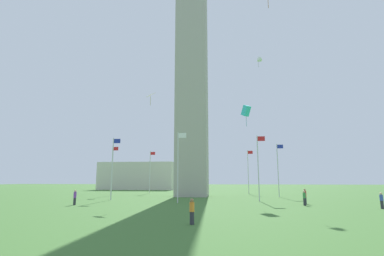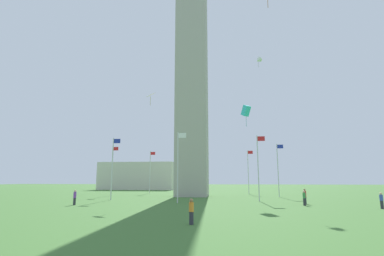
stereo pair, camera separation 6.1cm
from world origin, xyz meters
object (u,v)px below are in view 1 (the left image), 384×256
object	(u,v)px
flagpole_s	(112,168)
person_green_shirt	(304,198)
person_red_shirt	(305,196)
person_purple_shirt	(75,197)
flagpole_sw	(113,166)
flagpole_e	(200,171)
kite_yellow_diamond	(151,95)
kite_white_delta	(258,60)
flagpole_n	(278,168)
flagpole_se	(150,170)
kite_cyan_box	(246,111)
flagpole_nw	(259,165)
obelisk_monument	(192,60)
distant_building	(141,176)
person_orange_shirt	(192,212)
flagpole_ne	(248,170)
person_blue_shirt	(382,201)
flagpole_w	(178,164)

from	to	relation	value
flagpole_s	person_green_shirt	world-z (taller)	flagpole_s
person_red_shirt	person_purple_shirt	xyz separation A→B (m)	(-26.49, -4.72, -0.04)
flagpole_s	flagpole_sw	bearing A→B (deg)	-67.50
flagpole_e	kite_yellow_diamond	size ratio (longest dim) A/B	4.79
person_purple_shirt	person_green_shirt	bearing A→B (deg)	-67.51
person_purple_shirt	kite_white_delta	xyz separation A→B (m)	(22.35, 10.59, 19.92)
flagpole_s	flagpole_n	bearing A→B (deg)	-0.00
flagpole_e	flagpole_se	xyz separation A→B (m)	(-10.36, -4.29, 0.00)
flagpole_s	kite_cyan_box	distance (m)	27.31
flagpole_n	kite_cyan_box	distance (m)	15.13
flagpole_n	flagpole_nw	world-z (taller)	same
flagpole_nw	person_purple_shirt	distance (m)	23.56
flagpole_e	person_green_shirt	xyz separation A→B (m)	(14.67, -30.99, -4.03)
flagpole_s	person_purple_shirt	size ratio (longest dim) A/B	5.18
flagpole_sw	kite_cyan_box	distance (m)	20.57
flagpole_sw	person_green_shirt	xyz separation A→B (m)	(25.03, -5.97, -4.03)
obelisk_monument	kite_cyan_box	size ratio (longest dim) A/B	16.60
flagpole_nw	distant_building	world-z (taller)	flagpole_nw
person_green_shirt	person_orange_shirt	size ratio (longest dim) A/B	1.00
flagpole_n	flagpole_se	size ratio (longest dim) A/B	1.00
flagpole_ne	person_red_shirt	size ratio (longest dim) A/B	4.98
flagpole_e	flagpole_nw	distance (m)	27.08
kite_cyan_box	flagpole_s	bearing A→B (deg)	153.08
person_red_shirt	flagpole_se	bearing A→B (deg)	10.46
flagpole_nw	person_orange_shirt	distance (m)	22.76
flagpole_ne	flagpole_e	xyz separation A→B (m)	(-10.36, 4.29, 0.00)
person_blue_shirt	flagpole_n	bearing A→B (deg)	-52.14
flagpole_ne	person_red_shirt	xyz separation A→B (m)	(4.90, -24.56, -3.95)
person_orange_shirt	flagpole_nw	bearing A→B (deg)	-36.62
flagpole_s	kite_white_delta	size ratio (longest dim) A/B	5.16
flagpole_e	flagpole_se	world-z (taller)	same
flagpole_nw	person_green_shirt	distance (m)	8.39
flagpole_ne	kite_white_delta	distance (m)	24.57
flagpole_s	flagpole_sw	world-z (taller)	same
flagpole_s	person_green_shirt	size ratio (longest dim) A/B	5.42
flagpole_ne	kite_cyan_box	bearing A→B (deg)	-93.97
flagpole_n	flagpole_sw	bearing A→B (deg)	-157.50
kite_white_delta	kite_yellow_diamond	bearing A→B (deg)	-168.53
person_green_shirt	person_purple_shirt	world-z (taller)	person_purple_shirt
kite_yellow_diamond	distant_building	world-z (taller)	kite_yellow_diamond
person_green_shirt	kite_white_delta	distance (m)	21.80
flagpole_e	flagpole_s	distance (m)	20.72
flagpole_se	kite_cyan_box	distance (m)	30.28
person_purple_shirt	flagpole_nw	bearing A→B (deg)	-51.60
flagpole_w	distant_building	bearing A→B (deg)	111.76
flagpole_w	person_orange_shirt	bearing A→B (deg)	-77.35
flagpole_se	flagpole_ne	bearing A→B (deg)	0.00
person_orange_shirt	person_purple_shirt	xyz separation A→B (m)	(-15.07, 12.88, 0.04)
flagpole_sw	kite_cyan_box	bearing A→B (deg)	-4.64
flagpole_sw	flagpole_w	world-z (taller)	same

